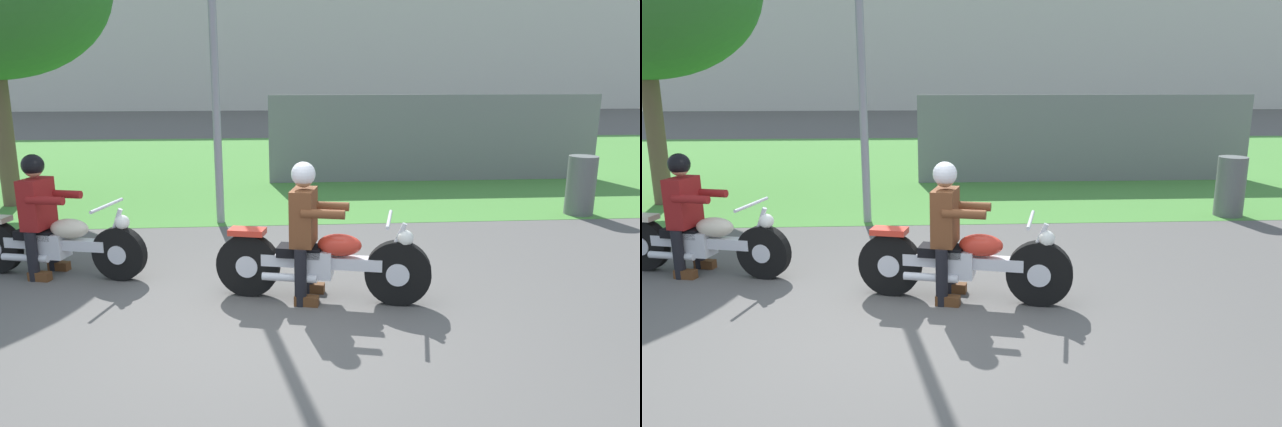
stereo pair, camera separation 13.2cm
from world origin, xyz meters
TOP-DOWN VIEW (x-y plane):
  - ground at (0.00, 0.00)m, footprint 120.00×120.00m
  - grass_verge at (0.00, 9.62)m, footprint 60.00×12.00m
  - stadium_facade at (0.68, 34.79)m, footprint 62.08×8.00m
  - motorcycle_lead at (0.61, 0.64)m, footprint 2.14×0.81m
  - rider_lead at (0.45, 0.69)m, footprint 0.62×0.55m
  - motorcycle_follow at (-2.29, 1.59)m, footprint 2.08×0.80m
  - rider_follow at (-2.46, 1.63)m, footprint 0.62×0.55m
  - trash_can at (5.06, 3.97)m, footprint 0.45×0.45m
  - fence_segment at (3.55, 7.12)m, footprint 7.00×0.06m

SIDE VIEW (x-z plane):
  - ground at x=0.00m, z-range 0.00..0.00m
  - grass_verge at x=0.00m, z-range 0.00..0.01m
  - motorcycle_follow at x=-2.29m, z-range -0.05..0.81m
  - motorcycle_lead at x=0.61m, z-range -0.05..0.84m
  - trash_can at x=5.06m, z-range 0.00..0.95m
  - rider_follow at x=-2.46m, z-range 0.11..1.49m
  - rider_lead at x=0.45m, z-range 0.12..1.52m
  - fence_segment at x=3.55m, z-range 0.00..1.80m
  - stadium_facade at x=0.68m, z-range 0.00..12.41m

